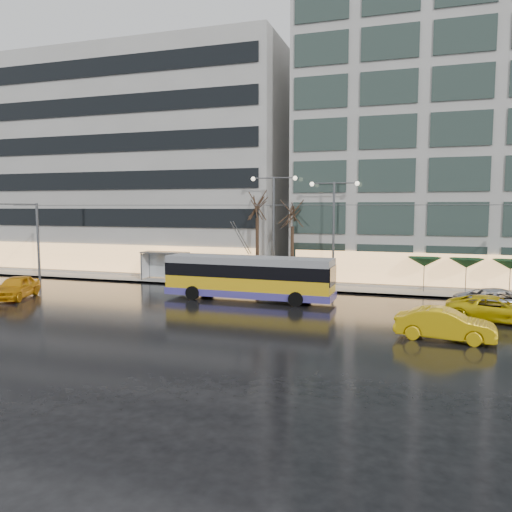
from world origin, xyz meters
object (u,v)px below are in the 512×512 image
at_px(bus_shelter, 162,259).
at_px(street_lamp_near, 274,215).
at_px(trolleybus, 249,279).
at_px(taxi_a, 16,287).

distance_m(bus_shelter, street_lamp_near, 11.14).
xyz_separation_m(trolleybus, street_lamp_near, (0.03, 6.53, 4.46)).
distance_m(trolleybus, taxi_a, 17.01).
relative_size(street_lamp_near, taxi_a, 1.86).
xyz_separation_m(trolleybus, bus_shelter, (-10.35, 6.42, 0.43)).
relative_size(bus_shelter, street_lamp_near, 0.47).
bearing_deg(street_lamp_near, taxi_a, -145.86).
bearing_deg(street_lamp_near, bus_shelter, -179.37).
height_order(trolleybus, bus_shelter, trolleybus).
height_order(bus_shelter, taxi_a, bus_shelter).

